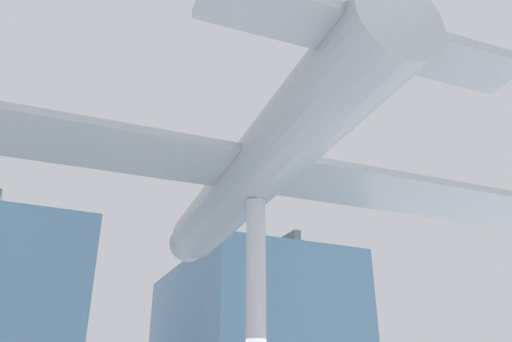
{
  "coord_description": "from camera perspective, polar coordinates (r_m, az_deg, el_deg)",
  "views": [
    {
      "loc": [
        -4.74,
        -10.65,
        1.35
      ],
      "look_at": [
        0.0,
        0.0,
        6.61
      ],
      "focal_mm": 35.0,
      "sensor_mm": 36.0,
      "label": 1
    }
  ],
  "objects": [
    {
      "name": "glass_pavilion_right",
      "position": [
        29.25,
        -1.04,
        -18.92
      ],
      "size": [
        8.05,
        13.28,
        8.75
      ],
      "color": "slate",
      "rests_on": "ground_plane"
    },
    {
      "name": "support_pylon_central",
      "position": [
        11.76,
        0.0,
        -16.74
      ],
      "size": [
        0.46,
        0.46,
        5.79
      ],
      "color": "#B7B7BC",
      "rests_on": "ground_plane"
    },
    {
      "name": "suspended_airplane",
      "position": [
        12.93,
        -0.26,
        -0.23
      ],
      "size": [
        18.54,
        13.81,
        2.74
      ],
      "rotation": [
        0.0,
        0.0,
        -0.05
      ],
      "color": "#93999E",
      "rests_on": "support_pylon_central"
    }
  ]
}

